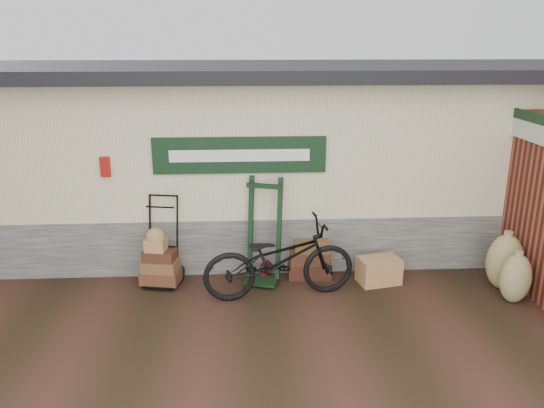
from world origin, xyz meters
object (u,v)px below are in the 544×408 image
at_px(porter_trolley, 162,240).
at_px(green_barrow, 264,231).
at_px(wicker_hamper, 379,270).
at_px(bicycle, 279,255).
at_px(suitcase_stack, 310,258).

distance_m(porter_trolley, green_barrow, 1.56).
relative_size(wicker_hamper, bicycle, 0.28).
distance_m(green_barrow, wicker_hamper, 1.88).
height_order(green_barrow, suitcase_stack, green_barrow).
height_order(green_barrow, bicycle, green_barrow).
bearing_deg(bicycle, green_barrow, 11.76).
relative_size(green_barrow, wicker_hamper, 2.63).
bearing_deg(green_barrow, suitcase_stack, 25.41).
distance_m(green_barrow, bicycle, 0.62).
distance_m(porter_trolley, bicycle, 1.85).
xyz_separation_m(green_barrow, suitcase_stack, (0.73, 0.10, -0.52)).
bearing_deg(suitcase_stack, porter_trolley, -178.03).
bearing_deg(wicker_hamper, porter_trolley, 176.14).
bearing_deg(porter_trolley, bicycle, -7.74).
bearing_deg(wicker_hamper, bicycle, -167.07).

